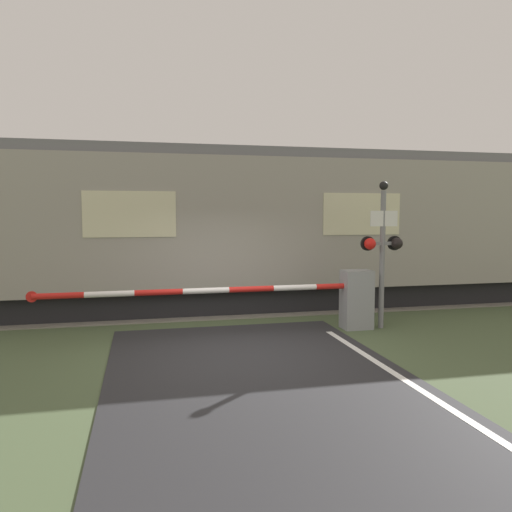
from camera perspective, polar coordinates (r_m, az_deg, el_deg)
ground_plane at (r=8.76m, az=-1.60°, el=-10.96°), size 80.00×80.00×0.00m
track_bed at (r=12.86m, az=-5.34°, el=-5.73°), size 36.00×3.20×0.13m
train at (r=13.54m, az=9.35°, el=3.22°), size 19.51×2.97×3.93m
crossing_barrier at (r=10.35m, az=8.38°, el=-4.74°), size 6.67×0.44×1.22m
signal_post at (r=10.63m, az=14.28°, el=1.24°), size 0.90×0.26×3.05m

